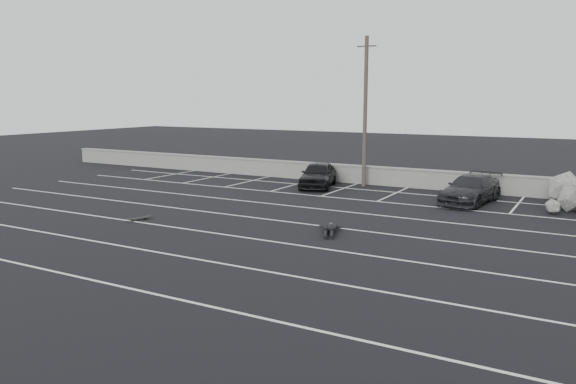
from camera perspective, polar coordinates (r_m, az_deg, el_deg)
The scene contains 8 objects.
ground at distance 19.78m, azimuth -2.94°, elevation -4.85°, with size 120.00×120.00×0.00m, color black.
seawall at distance 32.18m, azimuth 10.49°, elevation 1.57°, with size 50.00×0.45×1.06m.
stall_lines at distance 23.56m, azimuth 2.62°, elevation -2.50°, with size 36.00×20.05×0.01m.
car_left at distance 31.26m, azimuth 3.07°, elevation 1.79°, with size 1.68×4.16×1.42m, color black.
car_right at distance 27.86m, azimuth 18.05°, elevation 0.28°, with size 1.85×4.55×1.32m, color black.
utility_pole at distance 31.61m, azimuth 7.85°, elevation 8.10°, with size 1.10×0.22×8.24m.
person at distance 20.92m, azimuth 4.30°, elevation -3.43°, with size 1.69×2.45×0.46m, color black, non-canonical shape.
skateboard at distance 23.62m, azimuth -14.95°, elevation -2.60°, with size 0.51×0.87×0.10m.
Camera 1 is at (10.27, -16.18, 4.91)m, focal length 35.00 mm.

